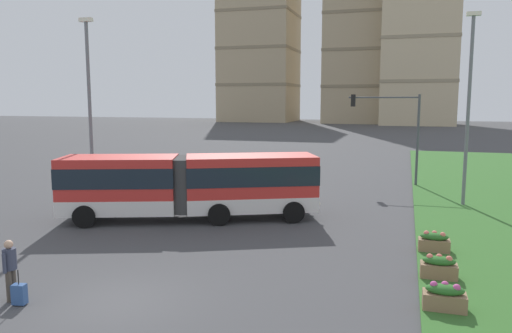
# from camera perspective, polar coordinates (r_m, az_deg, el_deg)

# --- Properties ---
(ground_plane) EXTENTS (260.00, 260.00, 0.00)m
(ground_plane) POSITION_cam_1_polar(r_m,az_deg,el_deg) (14.67, -15.92, -14.92)
(ground_plane) COLOR #424244
(articulated_bus) EXTENTS (11.82, 6.78, 3.00)m
(articulated_bus) POSITION_cam_1_polar(r_m,az_deg,el_deg) (23.15, -7.62, -2.10)
(articulated_bus) COLOR red
(articulated_bus) RESTS_ON ground
(car_black_sedan) EXTENTS (4.55, 2.35, 1.58)m
(car_black_sedan) POSITION_cam_1_polar(r_m,az_deg,el_deg) (34.67, -6.20, -0.31)
(car_black_sedan) COLOR black
(car_black_sedan) RESTS_ON ground
(pedestrian_crossing) EXTENTS (0.36, 0.57, 1.74)m
(pedestrian_crossing) POSITION_cam_1_polar(r_m,az_deg,el_deg) (15.51, -26.68, -10.27)
(pedestrian_crossing) COLOR #4C4238
(pedestrian_crossing) RESTS_ON ground
(rolling_suitcase) EXTENTS (0.40, 0.30, 0.97)m
(rolling_suitcase) POSITION_cam_1_polar(r_m,az_deg,el_deg) (15.30, -25.79, -13.20)
(rolling_suitcase) COLOR #335693
(rolling_suitcase) RESTS_ON ground
(flower_planter_0) EXTENTS (1.10, 0.56, 0.74)m
(flower_planter_0) POSITION_cam_1_polar(r_m,az_deg,el_deg) (14.31, 21.06, -13.92)
(flower_planter_0) COLOR #937051
(flower_planter_0) RESTS_ON grass_median
(flower_planter_1) EXTENTS (1.10, 0.56, 0.74)m
(flower_planter_1) POSITION_cam_1_polar(r_m,az_deg,el_deg) (16.61, 20.48, -10.85)
(flower_planter_1) COLOR #937051
(flower_planter_1) RESTS_ON grass_median
(flower_planter_2) EXTENTS (1.10, 0.56, 0.74)m
(flower_planter_2) POSITION_cam_1_polar(r_m,az_deg,el_deg) (19.33, 19.99, -8.20)
(flower_planter_2) COLOR #937051
(flower_planter_2) RESTS_ON grass_median
(traffic_light_far_right) EXTENTS (4.56, 0.28, 5.95)m
(traffic_light_far_right) POSITION_cam_1_polar(r_m,az_deg,el_deg) (33.34, 15.73, 4.97)
(traffic_light_far_right) COLOR #474C51
(traffic_light_far_right) RESTS_ON ground
(streetlight_left) EXTENTS (0.70, 0.28, 9.79)m
(streetlight_left) POSITION_cam_1_polar(r_m,az_deg,el_deg) (27.50, -18.77, 6.83)
(streetlight_left) COLOR slate
(streetlight_left) RESTS_ON ground
(streetlight_median) EXTENTS (0.70, 0.28, 10.01)m
(streetlight_median) POSITION_cam_1_polar(r_m,az_deg,el_deg) (27.82, 23.48, 6.84)
(streetlight_median) COLOR slate
(streetlight_median) RESTS_ON ground
(apartment_tower_west) EXTENTS (18.44, 17.43, 45.48)m
(apartment_tower_west) POSITION_cam_1_polar(r_m,az_deg,el_deg) (132.63, 0.44, 15.17)
(apartment_tower_west) COLOR tan
(apartment_tower_west) RESTS_ON ground
(apartment_tower_westcentre) EXTENTS (15.91, 18.04, 50.70)m
(apartment_tower_westcentre) POSITION_cam_1_polar(r_m,az_deg,el_deg) (127.43, 12.02, 16.50)
(apartment_tower_westcentre) COLOR tan
(apartment_tower_westcentre) RESTS_ON ground
(apartment_tower_centre) EXTENTS (16.18, 16.30, 46.42)m
(apartment_tower_centre) POSITION_cam_1_polar(r_m,az_deg,el_deg) (120.08, 18.57, 15.79)
(apartment_tower_centre) COLOR beige
(apartment_tower_centre) RESTS_ON ground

